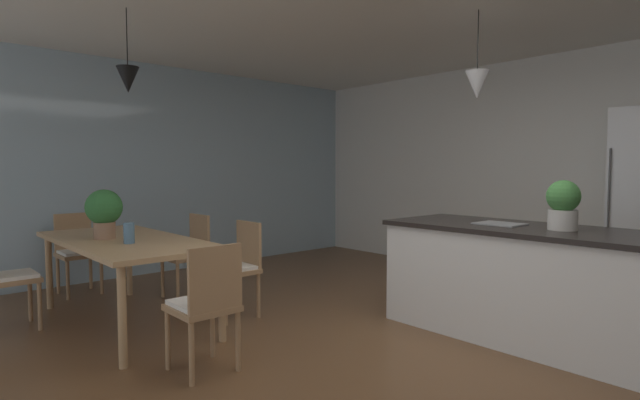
{
  "coord_description": "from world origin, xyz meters",
  "views": [
    {
      "loc": [
        2.14,
        -2.71,
        1.36
      ],
      "look_at": [
        -0.67,
        -0.18,
        1.12
      ],
      "focal_mm": 27.57,
      "sensor_mm": 36.0,
      "label": 1
    }
  ],
  "objects_px": {
    "chair_window_end": "(77,250)",
    "chair_near_left": "(4,275)",
    "potted_plant_on_island": "(563,204)",
    "chair_far_right": "(237,265)",
    "potted_plant_on_table": "(104,210)",
    "kitchen_island": "(519,280)",
    "chair_far_left": "(189,252)",
    "vase_on_dining_table": "(129,233)",
    "dining_table": "(125,246)",
    "chair_kitchen_end": "(206,303)"
  },
  "relations": [
    {
      "from": "chair_window_end",
      "to": "chair_kitchen_end",
      "type": "distance_m",
      "value": 2.82
    },
    {
      "from": "chair_far_left",
      "to": "potted_plant_on_table",
      "type": "xyz_separation_m",
      "value": [
        0.36,
        -0.97,
        0.53
      ]
    },
    {
      "from": "chair_near_left",
      "to": "chair_far_right",
      "type": "distance_m",
      "value": 1.92
    },
    {
      "from": "chair_near_left",
      "to": "chair_far_right",
      "type": "xyz_separation_m",
      "value": [
        0.94,
        1.67,
        0.0
      ]
    },
    {
      "from": "chair_far_left",
      "to": "chair_kitchen_end",
      "type": "height_order",
      "value": "same"
    },
    {
      "from": "chair_near_left",
      "to": "chair_far_left",
      "type": "bearing_deg",
      "value": 90.05
    },
    {
      "from": "kitchen_island",
      "to": "potted_plant_on_island",
      "type": "xyz_separation_m",
      "value": [
        0.33,
        0.0,
        0.64
      ]
    },
    {
      "from": "chair_kitchen_end",
      "to": "potted_plant_on_table",
      "type": "xyz_separation_m",
      "value": [
        -1.52,
        -0.14,
        0.53
      ]
    },
    {
      "from": "kitchen_island",
      "to": "potted_plant_on_island",
      "type": "relative_size",
      "value": 5.59
    },
    {
      "from": "chair_window_end",
      "to": "vase_on_dining_table",
      "type": "xyz_separation_m",
      "value": [
        1.71,
        -0.08,
        0.36
      ]
    },
    {
      "from": "potted_plant_on_table",
      "to": "vase_on_dining_table",
      "type": "distance_m",
      "value": 0.45
    },
    {
      "from": "chair_near_left",
      "to": "vase_on_dining_table",
      "type": "bearing_deg",
      "value": 44.7
    },
    {
      "from": "chair_window_end",
      "to": "chair_near_left",
      "type": "bearing_deg",
      "value": -41.54
    },
    {
      "from": "dining_table",
      "to": "chair_kitchen_end",
      "type": "xyz_separation_m",
      "value": [
        1.41,
        -0.0,
        -0.21
      ]
    },
    {
      "from": "chair_kitchen_end",
      "to": "potted_plant_on_island",
      "type": "xyz_separation_m",
      "value": [
        1.38,
        2.24,
        0.62
      ]
    },
    {
      "from": "chair_kitchen_end",
      "to": "chair_far_left",
      "type": "bearing_deg",
      "value": 156.02
    },
    {
      "from": "chair_window_end",
      "to": "potted_plant_on_island",
      "type": "distance_m",
      "value": 4.8
    },
    {
      "from": "chair_window_end",
      "to": "chair_near_left",
      "type": "xyz_separation_m",
      "value": [
        0.94,
        -0.84,
        0.0
      ]
    },
    {
      "from": "chair_far_left",
      "to": "potted_plant_on_table",
      "type": "relative_size",
      "value": 2.02
    },
    {
      "from": "chair_kitchen_end",
      "to": "potted_plant_on_table",
      "type": "relative_size",
      "value": 2.02
    },
    {
      "from": "chair_window_end",
      "to": "chair_far_right",
      "type": "xyz_separation_m",
      "value": [
        1.88,
        0.84,
        0.0
      ]
    },
    {
      "from": "kitchen_island",
      "to": "potted_plant_on_island",
      "type": "distance_m",
      "value": 0.72
    },
    {
      "from": "chair_window_end",
      "to": "vase_on_dining_table",
      "type": "distance_m",
      "value": 1.75
    },
    {
      "from": "dining_table",
      "to": "chair_far_left",
      "type": "height_order",
      "value": "chair_far_left"
    },
    {
      "from": "chair_kitchen_end",
      "to": "potted_plant_on_island",
      "type": "distance_m",
      "value": 2.7
    },
    {
      "from": "dining_table",
      "to": "chair_near_left",
      "type": "distance_m",
      "value": 0.98
    },
    {
      "from": "dining_table",
      "to": "potted_plant_on_table",
      "type": "height_order",
      "value": "potted_plant_on_table"
    },
    {
      "from": "vase_on_dining_table",
      "to": "potted_plant_on_table",
      "type": "bearing_deg",
      "value": -172.12
    },
    {
      "from": "chair_far_right",
      "to": "potted_plant_on_table",
      "type": "height_order",
      "value": "potted_plant_on_table"
    },
    {
      "from": "potted_plant_on_island",
      "to": "chair_near_left",
      "type": "bearing_deg",
      "value": -136.61
    },
    {
      "from": "kitchen_island",
      "to": "potted_plant_on_table",
      "type": "xyz_separation_m",
      "value": [
        -2.57,
        -2.38,
        0.54
      ]
    },
    {
      "from": "chair_window_end",
      "to": "chair_far_left",
      "type": "xyz_separation_m",
      "value": [
        0.94,
        0.84,
        0.0
      ]
    },
    {
      "from": "chair_far_left",
      "to": "chair_kitchen_end",
      "type": "xyz_separation_m",
      "value": [
        1.88,
        -0.84,
        0.0
      ]
    },
    {
      "from": "chair_near_left",
      "to": "kitchen_island",
      "type": "xyz_separation_m",
      "value": [
        2.93,
        3.08,
        -0.01
      ]
    },
    {
      "from": "chair_window_end",
      "to": "chair_near_left",
      "type": "relative_size",
      "value": 1.0
    },
    {
      "from": "potted_plant_on_table",
      "to": "potted_plant_on_island",
      "type": "bearing_deg",
      "value": 39.33
    },
    {
      "from": "chair_near_left",
      "to": "kitchen_island",
      "type": "bearing_deg",
      "value": 46.42
    },
    {
      "from": "dining_table",
      "to": "chair_far_left",
      "type": "relative_size",
      "value": 2.4
    },
    {
      "from": "chair_near_left",
      "to": "dining_table",
      "type": "bearing_deg",
      "value": 60.76
    },
    {
      "from": "vase_on_dining_table",
      "to": "chair_near_left",
      "type": "bearing_deg",
      "value": -135.3
    },
    {
      "from": "kitchen_island",
      "to": "potted_plant_on_table",
      "type": "height_order",
      "value": "potted_plant_on_table"
    },
    {
      "from": "chair_far_right",
      "to": "kitchen_island",
      "type": "height_order",
      "value": "kitchen_island"
    },
    {
      "from": "chair_far_left",
      "to": "potted_plant_on_table",
      "type": "distance_m",
      "value": 1.16
    },
    {
      "from": "chair_window_end",
      "to": "chair_far_left",
      "type": "distance_m",
      "value": 1.26
    },
    {
      "from": "vase_on_dining_table",
      "to": "kitchen_island",
      "type": "bearing_deg",
      "value": 47.01
    },
    {
      "from": "dining_table",
      "to": "kitchen_island",
      "type": "relative_size",
      "value": 0.99
    },
    {
      "from": "chair_near_left",
      "to": "chair_far_left",
      "type": "height_order",
      "value": "same"
    },
    {
      "from": "dining_table",
      "to": "chair_near_left",
      "type": "xyz_separation_m",
      "value": [
        -0.47,
        -0.84,
        -0.21
      ]
    },
    {
      "from": "dining_table",
      "to": "vase_on_dining_table",
      "type": "distance_m",
      "value": 0.34
    },
    {
      "from": "dining_table",
      "to": "chair_near_left",
      "type": "height_order",
      "value": "chair_near_left"
    }
  ]
}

